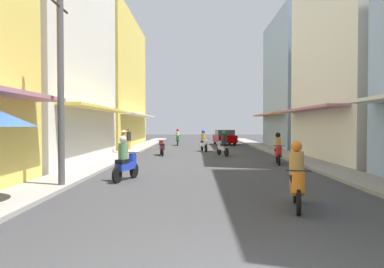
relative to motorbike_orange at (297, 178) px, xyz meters
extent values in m
plane|color=#38383A|center=(-1.83, 13.81, -0.70)|extent=(97.33, 97.33, 0.00)
cube|color=#9E9991|center=(-7.05, 13.81, -0.64)|extent=(1.60, 52.24, 0.12)
cube|color=gray|center=(3.39, 13.81, -0.64)|extent=(1.60, 52.24, 0.12)
cube|color=#EFD159|center=(-7.35, 10.54, 2.10)|extent=(1.10, 10.18, 0.12)
cube|color=#EFD159|center=(-10.85, 24.00, 5.01)|extent=(6.00, 13.94, 11.42)
cube|color=silver|center=(-7.35, 24.00, 2.10)|extent=(1.10, 12.54, 0.12)
cube|color=silver|center=(7.19, 11.39, 5.80)|extent=(6.00, 10.18, 13.02)
cube|color=#B7727F|center=(3.69, 11.39, 2.10)|extent=(1.10, 9.16, 0.12)
cube|color=#8CA5CC|center=(7.19, 22.13, 4.77)|extent=(6.00, 9.50, 10.95)
cube|color=#D88C4C|center=(3.69, 22.13, 2.10)|extent=(1.10, 8.55, 0.12)
cylinder|color=black|center=(-0.14, -0.64, -0.42)|extent=(0.19, 0.56, 0.56)
cylinder|color=black|center=(0.12, 0.58, -0.42)|extent=(0.19, 0.56, 0.56)
cube|color=orange|center=(0.00, 0.02, -0.20)|extent=(0.48, 1.04, 0.24)
cube|color=black|center=(0.05, 0.22, 0.00)|extent=(0.39, 0.61, 0.14)
cylinder|color=orange|center=(-0.11, -0.52, 0.00)|extent=(0.28, 0.28, 0.45)
cylinder|color=black|center=(-0.11, -0.52, 0.25)|extent=(0.54, 0.14, 0.03)
cylinder|color=#BF8C3F|center=(0.04, 0.17, 0.35)|extent=(0.34, 0.34, 0.55)
sphere|color=orange|center=(0.04, 0.17, 0.75)|extent=(0.26, 0.26, 0.26)
cylinder|color=black|center=(-4.02, 24.90, -0.42)|extent=(0.12, 0.56, 0.56)
cylinder|color=black|center=(-4.12, 26.15, -0.42)|extent=(0.12, 0.56, 0.56)
cube|color=#197233|center=(-4.07, 25.57, -0.20)|extent=(0.35, 1.02, 0.24)
cube|color=black|center=(-4.09, 25.77, 0.00)|extent=(0.32, 0.58, 0.14)
cylinder|color=#197233|center=(-4.03, 25.03, 0.00)|extent=(0.28, 0.28, 0.45)
cylinder|color=black|center=(-4.03, 25.03, 0.25)|extent=(0.55, 0.07, 0.03)
cylinder|color=beige|center=(-4.09, 25.72, 0.35)|extent=(0.34, 0.34, 0.55)
sphere|color=red|center=(-4.09, 25.72, 0.75)|extent=(0.26, 0.26, 0.26)
cylinder|color=black|center=(-0.87, 14.74, -0.42)|extent=(0.24, 0.56, 0.56)
cylinder|color=black|center=(-0.49, 13.55, -0.42)|extent=(0.24, 0.56, 0.56)
cube|color=#B2B2B7|center=(-0.67, 14.09, -0.20)|extent=(0.57, 1.04, 0.24)
cube|color=black|center=(-0.61, 13.90, 0.00)|extent=(0.44, 0.62, 0.14)
cylinder|color=#B2B2B7|center=(-0.83, 14.62, 0.00)|extent=(0.28, 0.28, 0.45)
cylinder|color=black|center=(-0.83, 14.62, 0.25)|extent=(0.53, 0.19, 0.03)
cylinder|color=#262628|center=(-0.62, 13.95, 0.35)|extent=(0.34, 0.34, 0.55)
sphere|color=#197233|center=(-0.62, 13.95, 0.75)|extent=(0.26, 0.26, 0.26)
cylinder|color=black|center=(1.62, 8.81, -0.42)|extent=(0.16, 0.57, 0.56)
cylinder|color=black|center=(1.80, 10.05, -0.42)|extent=(0.16, 0.57, 0.56)
cube|color=red|center=(1.72, 9.48, -0.20)|extent=(0.42, 1.03, 0.24)
cube|color=black|center=(1.75, 9.68, 0.00)|extent=(0.36, 0.59, 0.14)
cylinder|color=red|center=(1.64, 8.94, 0.00)|extent=(0.28, 0.28, 0.45)
cylinder|color=black|center=(1.64, 8.94, 0.25)|extent=(0.55, 0.11, 0.03)
cylinder|color=#BF8C3F|center=(1.74, 9.63, 0.35)|extent=(0.34, 0.34, 0.55)
sphere|color=black|center=(1.74, 9.63, 0.75)|extent=(0.26, 0.26, 0.26)
cylinder|color=black|center=(-4.64, 15.15, -0.42)|extent=(0.18, 0.57, 0.56)
cylinder|color=black|center=(-4.43, 13.92, -0.42)|extent=(0.18, 0.57, 0.56)
cube|color=maroon|center=(-4.53, 14.49, -0.20)|extent=(0.45, 1.03, 0.24)
cube|color=black|center=(-4.49, 14.29, 0.00)|extent=(0.37, 0.60, 0.14)
cylinder|color=maroon|center=(-4.62, 15.03, 0.00)|extent=(0.28, 0.28, 0.45)
cylinder|color=black|center=(-4.62, 15.03, 0.25)|extent=(0.55, 0.12, 0.03)
cylinder|color=black|center=(-4.64, 4.76, -0.42)|extent=(0.24, 0.56, 0.56)
cylinder|color=black|center=(-5.01, 3.57, -0.42)|extent=(0.24, 0.56, 0.56)
cube|color=#1E38B7|center=(-4.84, 4.12, -0.20)|extent=(0.56, 1.04, 0.24)
cube|color=black|center=(-4.90, 3.93, 0.00)|extent=(0.43, 0.62, 0.14)
cylinder|color=#1E38B7|center=(-4.68, 4.64, 0.00)|extent=(0.28, 0.28, 0.45)
cylinder|color=black|center=(-4.68, 4.64, 0.25)|extent=(0.53, 0.19, 0.03)
cylinder|color=#598C59|center=(-4.88, 3.97, 0.35)|extent=(0.34, 0.34, 0.55)
sphere|color=#B2B2B7|center=(-4.88, 3.97, 0.75)|extent=(0.26, 0.26, 0.26)
cylinder|color=black|center=(-1.64, 17.31, -0.42)|extent=(0.19, 0.56, 0.56)
cylinder|color=black|center=(-1.90, 18.54, -0.42)|extent=(0.19, 0.56, 0.56)
cube|color=silver|center=(-1.78, 17.97, -0.20)|extent=(0.48, 1.04, 0.24)
cube|color=black|center=(-1.82, 18.17, 0.00)|extent=(0.39, 0.61, 0.14)
cylinder|color=silver|center=(-1.66, 17.43, 0.00)|extent=(0.28, 0.28, 0.45)
cylinder|color=black|center=(-1.66, 17.43, 0.25)|extent=(0.54, 0.14, 0.03)
cylinder|color=#BF8C3F|center=(-1.81, 18.12, 0.35)|extent=(0.34, 0.34, 0.55)
sphere|color=#1E38B7|center=(-1.81, 18.12, 0.75)|extent=(0.26, 0.26, 0.26)
cube|color=#8C0000|center=(0.43, 26.69, -0.10)|extent=(2.12, 4.24, 0.70)
cube|color=#333D47|center=(0.44, 26.54, 0.45)|extent=(1.78, 2.24, 0.60)
cylinder|color=black|center=(-0.43, 27.86, -0.38)|extent=(0.24, 0.65, 0.64)
cylinder|color=black|center=(1.06, 28.00, -0.38)|extent=(0.24, 0.65, 0.64)
cylinder|color=black|center=(-0.21, 25.37, -0.38)|extent=(0.24, 0.65, 0.64)
cylinder|color=black|center=(1.28, 25.51, -0.38)|extent=(0.24, 0.65, 0.64)
cylinder|color=#BF8C3F|center=(-7.38, 18.56, -0.32)|extent=(0.28, 0.28, 0.77)
cylinder|color=#262628|center=(-7.38, 18.56, 0.39)|extent=(0.34, 0.34, 0.65)
sphere|color=tan|center=(-7.38, 18.56, 0.86)|extent=(0.22, 0.22, 0.22)
cylinder|color=#99333F|center=(-7.09, 15.18, -0.35)|extent=(0.28, 0.28, 0.72)
cylinder|color=#BF8C3F|center=(-7.09, 15.18, 0.32)|extent=(0.34, 0.34, 0.61)
sphere|color=#9E7256|center=(-7.09, 15.18, 0.76)|extent=(0.22, 0.22, 0.22)
cone|color=#D1B77A|center=(-7.09, 15.18, 0.86)|extent=(0.44, 0.44, 0.16)
cylinder|color=#4C4C4F|center=(-6.50, 2.55, 2.37)|extent=(0.20, 0.20, 6.15)
cylinder|color=#3F382D|center=(-6.50, 2.55, 4.84)|extent=(0.08, 1.20, 0.08)
camera|label=1|loc=(-2.38, -8.49, 1.27)|focal=33.90mm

